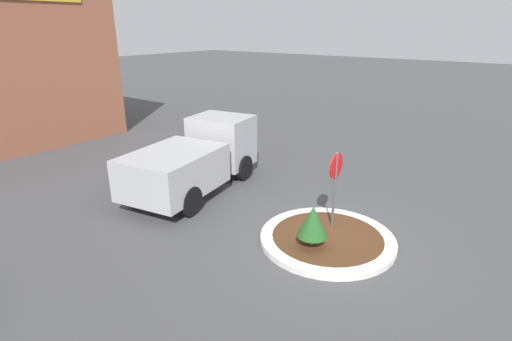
% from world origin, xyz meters
% --- Properties ---
extents(ground_plane, '(120.00, 120.00, 0.00)m').
position_xyz_m(ground_plane, '(0.00, 0.00, 0.00)').
color(ground_plane, '#474749').
extents(traffic_island, '(3.41, 3.41, 0.15)m').
position_xyz_m(traffic_island, '(0.00, 0.00, 0.08)').
color(traffic_island, silver).
rests_on(traffic_island, ground_plane).
extents(stop_sign, '(0.67, 0.07, 2.19)m').
position_xyz_m(stop_sign, '(0.61, 0.18, 1.51)').
color(stop_sign, '#4C4C51').
rests_on(stop_sign, ground_plane).
extents(island_shrub, '(0.73, 0.73, 1.04)m').
position_xyz_m(island_shrub, '(-0.65, 0.09, 0.81)').
color(island_shrub, brown).
rests_on(island_shrub, traffic_island).
extents(utility_truck, '(5.46, 2.97, 2.16)m').
position_xyz_m(utility_truck, '(0.49, 5.12, 1.09)').
color(utility_truck, '#B2B2B7').
rests_on(utility_truck, ground_plane).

